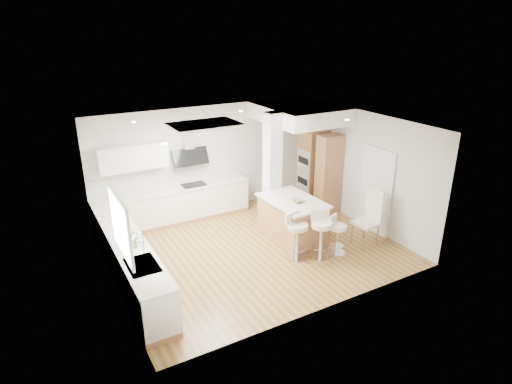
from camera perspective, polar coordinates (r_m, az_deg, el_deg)
ground at (r=9.64m, az=-0.34°, el=-7.54°), size 6.00×6.00×0.00m
ceiling at (r=9.64m, az=-0.34°, el=-7.54°), size 6.00×5.00×0.02m
wall_back at (r=11.18m, az=-6.62°, el=4.26°), size 6.00×0.04×2.80m
wall_left at (r=8.14m, az=-19.18°, el=-3.51°), size 0.04×5.00×2.80m
wall_right at (r=10.74m, az=13.78°, el=3.07°), size 0.04×5.00×2.80m
skylight at (r=8.84m, az=-6.84°, el=8.88°), size 4.10×2.10×0.06m
window_left at (r=7.21m, az=-17.69°, el=-3.99°), size 0.06×1.28×1.07m
doorway_right at (r=10.46m, az=15.69°, el=0.05°), size 0.05×1.00×2.10m
counter_left at (r=8.80m, az=-16.82°, el=-8.16°), size 0.63×4.50×1.35m
counter_back at (r=10.86m, az=-10.32°, el=-0.41°), size 3.62×0.63×2.50m
pillar at (r=10.32m, az=2.17°, el=2.93°), size 0.35×0.35×2.80m
soffit at (r=10.94m, az=5.78°, el=10.40°), size 1.78×2.20×0.40m
oven_column at (r=11.53m, az=8.34°, el=2.89°), size 0.63×1.21×2.10m
peninsula at (r=9.91m, az=4.84°, el=-3.59°), size 1.11×1.63×1.04m
bar_stool_a at (r=9.07m, az=5.44°, el=-5.54°), size 0.56×0.56×1.01m
bar_stool_b at (r=9.18m, az=8.65°, el=-5.28°), size 0.60×0.60×1.03m
bar_stool_c at (r=9.39m, az=10.71°, el=-5.40°), size 0.52×0.52×0.87m
dining_chair at (r=9.92m, az=14.97°, el=-3.01°), size 0.54×0.54×1.29m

